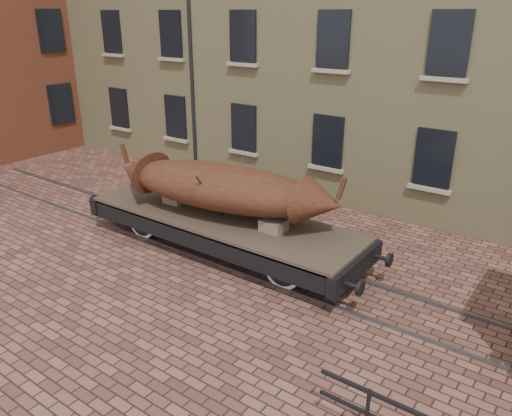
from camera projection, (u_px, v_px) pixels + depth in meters
The scene contains 4 objects.
ground at pixel (317, 283), 12.21m from camera, with size 90.00×90.00×0.00m, color #553129.
rail_track at pixel (317, 282), 12.20m from camera, with size 30.00×1.52×0.06m.
flatcar_wagon at pixel (222, 223), 13.54m from camera, with size 9.00×2.44×1.36m.
iron_boat at pixel (221, 187), 13.14m from camera, with size 6.73×2.66×1.61m.
Camera 1 is at (5.09, -9.51, 6.19)m, focal length 35.00 mm.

